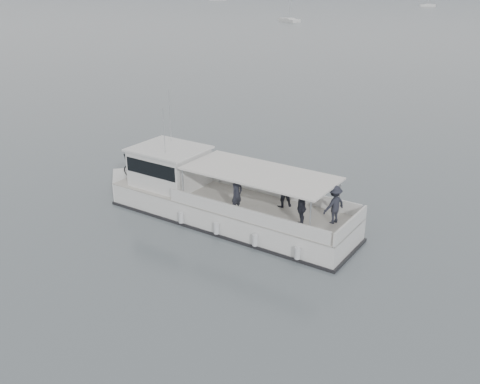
# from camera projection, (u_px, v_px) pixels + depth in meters

# --- Properties ---
(ground) EXTENTS (1400.00, 1400.00, 0.00)m
(ground) POSITION_uv_depth(u_px,v_px,m) (146.00, 190.00, 29.79)
(ground) COLOR #515A5F
(ground) RESTS_ON ground
(tour_boat) EXTENTS (13.94, 7.45, 5.94)m
(tour_boat) POSITION_uv_depth(u_px,v_px,m) (209.00, 197.00, 26.25)
(tour_boat) COLOR white
(tour_boat) RESTS_ON ground
(moored_fleet) EXTENTS (425.05, 322.40, 9.96)m
(moored_fleet) POSITION_uv_depth(u_px,v_px,m) (315.00, 1.00, 216.44)
(moored_fleet) COLOR white
(moored_fleet) RESTS_ON ground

